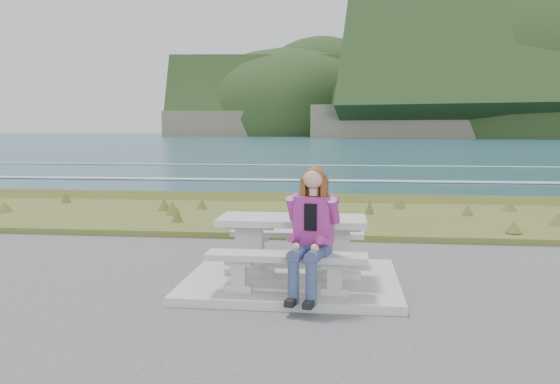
% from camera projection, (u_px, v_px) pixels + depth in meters
% --- Properties ---
extents(concrete_slab, '(2.60, 2.10, 0.10)m').
position_uv_depth(concrete_slab, '(292.00, 280.00, 6.80)').
color(concrete_slab, '#A09F9B').
rests_on(concrete_slab, ground).
extents(picnic_table, '(1.80, 0.75, 0.75)m').
position_uv_depth(picnic_table, '(292.00, 230.00, 6.73)').
color(picnic_table, '#A09F9B').
rests_on(picnic_table, concrete_slab).
extents(bench_landward, '(1.80, 0.35, 0.45)m').
position_uv_depth(bench_landward, '(286.00, 262.00, 6.06)').
color(bench_landward, '#A09F9B').
rests_on(bench_landward, concrete_slab).
extents(bench_seaward, '(1.80, 0.35, 0.45)m').
position_uv_depth(bench_seaward, '(297.00, 238.00, 7.45)').
color(bench_seaward, '#A09F9B').
rests_on(bench_seaward, concrete_slab).
extents(grass_verge, '(160.00, 4.50, 0.22)m').
position_uv_depth(grass_verge, '(314.00, 220.00, 11.74)').
color(grass_verge, '#3E4E1D').
rests_on(grass_verge, ground).
extents(shore_drop, '(160.00, 0.80, 2.20)m').
position_uv_depth(shore_drop, '(320.00, 203.00, 14.60)').
color(shore_drop, brown).
rests_on(shore_drop, ground).
extents(ocean, '(1600.00, 1600.00, 0.09)m').
position_uv_depth(ocean, '(333.00, 194.00, 31.76)').
color(ocean, '#1E4456').
rests_on(ocean, ground).
extents(seated_woman, '(0.54, 0.77, 1.42)m').
position_uv_depth(seated_woman, '(310.00, 250.00, 5.88)').
color(seated_woman, navy).
rests_on(seated_woman, concrete_slab).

